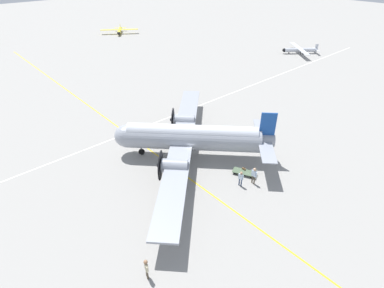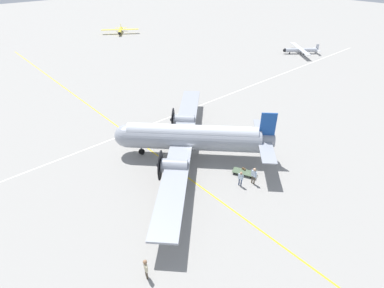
{
  "view_description": "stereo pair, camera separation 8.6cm",
  "coord_description": "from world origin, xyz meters",
  "px_view_note": "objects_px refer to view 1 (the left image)",
  "views": [
    {
      "loc": [
        20.87,
        -18.46,
        19.38
      ],
      "look_at": [
        0.0,
        0.0,
        1.66
      ],
      "focal_mm": 28.0,
      "sensor_mm": 36.0,
      "label": 1
    },
    {
      "loc": [
        20.92,
        -18.39,
        19.38
      ],
      "look_at": [
        0.0,
        0.0,
        1.66
      ],
      "focal_mm": 28.0,
      "sensor_mm": 36.0,
      "label": 2
    }
  ],
  "objects_px": {
    "ramp_agent": "(254,174)",
    "light_aircraft_taxiing": "(120,31)",
    "passenger_boarding": "(241,177)",
    "suitcase_near_door": "(244,170)",
    "light_aircraft_distant": "(300,50)",
    "crew_foreground": "(146,267)",
    "airliner_main": "(188,137)",
    "baggage_cart": "(244,172)"
  },
  "relations": [
    {
      "from": "ramp_agent",
      "to": "baggage_cart",
      "type": "height_order",
      "value": "ramp_agent"
    },
    {
      "from": "light_aircraft_taxiing",
      "to": "light_aircraft_distant",
      "type": "bearing_deg",
      "value": 58.31
    },
    {
      "from": "light_aircraft_distant",
      "to": "passenger_boarding",
      "type": "bearing_deg",
      "value": 64.73
    },
    {
      "from": "ramp_agent",
      "to": "light_aircraft_distant",
      "type": "distance_m",
      "value": 49.85
    },
    {
      "from": "airliner_main",
      "to": "suitcase_near_door",
      "type": "bearing_deg",
      "value": 157.71
    },
    {
      "from": "passenger_boarding",
      "to": "suitcase_near_door",
      "type": "height_order",
      "value": "passenger_boarding"
    },
    {
      "from": "suitcase_near_door",
      "to": "crew_foreground",
      "type": "bearing_deg",
      "value": -76.78
    },
    {
      "from": "crew_foreground",
      "to": "baggage_cart",
      "type": "xyz_separation_m",
      "value": [
        -3.11,
        14.23,
        -0.84
      ]
    },
    {
      "from": "airliner_main",
      "to": "ramp_agent",
      "type": "xyz_separation_m",
      "value": [
        7.86,
        1.75,
        -1.37
      ]
    },
    {
      "from": "ramp_agent",
      "to": "baggage_cart",
      "type": "relative_size",
      "value": 0.73
    },
    {
      "from": "passenger_boarding",
      "to": "light_aircraft_distant",
      "type": "relative_size",
      "value": 0.18
    },
    {
      "from": "crew_foreground",
      "to": "airliner_main",
      "type": "bearing_deg",
      "value": 146.94
    },
    {
      "from": "airliner_main",
      "to": "crew_foreground",
      "type": "height_order",
      "value": "airliner_main"
    },
    {
      "from": "airliner_main",
      "to": "suitcase_near_door",
      "type": "relative_size",
      "value": 39.47
    },
    {
      "from": "suitcase_near_door",
      "to": "ramp_agent",
      "type": "bearing_deg",
      "value": -21.23
    },
    {
      "from": "baggage_cart",
      "to": "light_aircraft_taxiing",
      "type": "distance_m",
      "value": 70.18
    },
    {
      "from": "crew_foreground",
      "to": "suitcase_near_door",
      "type": "height_order",
      "value": "crew_foreground"
    },
    {
      "from": "passenger_boarding",
      "to": "ramp_agent",
      "type": "relative_size",
      "value": 0.9
    },
    {
      "from": "ramp_agent",
      "to": "light_aircraft_distant",
      "type": "relative_size",
      "value": 0.2
    },
    {
      "from": "suitcase_near_door",
      "to": "light_aircraft_taxiing",
      "type": "distance_m",
      "value": 69.83
    },
    {
      "from": "ramp_agent",
      "to": "light_aircraft_taxiing",
      "type": "relative_size",
      "value": 0.2
    },
    {
      "from": "light_aircraft_distant",
      "to": "baggage_cart",
      "type": "bearing_deg",
      "value": 64.64
    },
    {
      "from": "crew_foreground",
      "to": "passenger_boarding",
      "type": "distance_m",
      "value": 12.73
    },
    {
      "from": "suitcase_near_door",
      "to": "light_aircraft_distant",
      "type": "height_order",
      "value": "light_aircraft_distant"
    },
    {
      "from": "crew_foreground",
      "to": "suitcase_near_door",
      "type": "xyz_separation_m",
      "value": [
        -3.4,
        14.47,
        -0.87
      ]
    },
    {
      "from": "crew_foreground",
      "to": "light_aircraft_distant",
      "type": "distance_m",
      "value": 63.06
    },
    {
      "from": "baggage_cart",
      "to": "light_aircraft_taxiing",
      "type": "relative_size",
      "value": 0.28
    },
    {
      "from": "crew_foreground",
      "to": "light_aircraft_taxiing",
      "type": "relative_size",
      "value": 0.2
    },
    {
      "from": "airliner_main",
      "to": "passenger_boarding",
      "type": "relative_size",
      "value": 12.81
    },
    {
      "from": "light_aircraft_distant",
      "to": "ramp_agent",
      "type": "bearing_deg",
      "value": 65.98
    },
    {
      "from": "passenger_boarding",
      "to": "light_aircraft_taxiing",
      "type": "height_order",
      "value": "light_aircraft_taxiing"
    },
    {
      "from": "passenger_boarding",
      "to": "suitcase_near_door",
      "type": "xyz_separation_m",
      "value": [
        -1.18,
        1.94,
        -0.78
      ]
    },
    {
      "from": "crew_foreground",
      "to": "light_aircraft_taxiing",
      "type": "bearing_deg",
      "value": 170.16
    },
    {
      "from": "crew_foreground",
      "to": "light_aircraft_taxiing",
      "type": "xyz_separation_m",
      "value": [
        -69.24,
        37.72,
        -0.29
      ]
    },
    {
      "from": "light_aircraft_distant",
      "to": "crew_foreground",
      "type": "bearing_deg",
      "value": 61.67
    },
    {
      "from": "baggage_cart",
      "to": "light_aircraft_taxiing",
      "type": "bearing_deg",
      "value": -46.31
    },
    {
      "from": "airliner_main",
      "to": "ramp_agent",
      "type": "height_order",
      "value": "airliner_main"
    },
    {
      "from": "crew_foreground",
      "to": "passenger_boarding",
      "type": "bearing_deg",
      "value": 118.78
    },
    {
      "from": "ramp_agent",
      "to": "light_aircraft_taxiing",
      "type": "distance_m",
      "value": 71.76
    },
    {
      "from": "ramp_agent",
      "to": "light_aircraft_taxiing",
      "type": "xyz_separation_m",
      "value": [
        -67.64,
        23.95,
        -0.31
      ]
    },
    {
      "from": "passenger_boarding",
      "to": "baggage_cart",
      "type": "bearing_deg",
      "value": -71.4
    },
    {
      "from": "ramp_agent",
      "to": "crew_foreground",
      "type": "bearing_deg",
      "value": 95.51
    }
  ]
}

